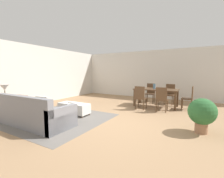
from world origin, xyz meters
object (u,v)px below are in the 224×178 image
at_px(ottoman_table, 74,108).
at_px(vase_centerpiece, 154,86).
at_px(dining_chair_near_left, 140,96).
at_px(dining_chair_head_east, 190,97).
at_px(couch, 34,115).
at_px(dining_chair_far_left, 151,92).
at_px(dining_table, 156,91).
at_px(side_table, 6,104).
at_px(potted_plant, 202,113).
at_px(book_on_ottoman, 73,102).
at_px(table_lamp, 5,88).
at_px(dining_chair_far_right, 170,93).
at_px(dining_chair_near_right, 162,98).

bearing_deg(ottoman_table, vase_centerpiece, 51.97).
xyz_separation_m(dining_chair_near_left, dining_chair_head_east, (1.70, 0.87, 0.00)).
xyz_separation_m(couch, dining_chair_far_left, (1.95, 4.84, 0.23)).
distance_m(couch, dining_chair_head_east, 5.49).
bearing_deg(dining_table, side_table, -133.45).
distance_m(couch, dining_table, 4.70).
relative_size(dining_chair_far_left, potted_plant, 1.09).
bearing_deg(potted_plant, ottoman_table, -175.96).
relative_size(dining_chair_near_left, book_on_ottoman, 3.54).
height_order(side_table, dining_chair_near_left, dining_chair_near_left).
xyz_separation_m(ottoman_table, table_lamp, (-1.65, -1.36, 0.73)).
bearing_deg(dining_chair_far_right, dining_chair_near_right, -91.28).
height_order(dining_table, potted_plant, potted_plant).
distance_m(table_lamp, dining_chair_near_right, 5.34).
bearing_deg(potted_plant, dining_table, 124.53).
height_order(dining_chair_far_right, potted_plant, dining_chair_far_right).
distance_m(dining_chair_far_left, book_on_ottoman, 3.92).
height_order(dining_chair_far_left, potted_plant, dining_chair_far_left).
bearing_deg(ottoman_table, couch, -99.33).
relative_size(dining_chair_near_right, potted_plant, 1.09).
xyz_separation_m(dining_chair_far_left, dining_chair_far_right, (0.89, -0.01, 0.00)).
xyz_separation_m(side_table, dining_table, (3.83, 4.04, 0.23)).
xyz_separation_m(ottoman_table, potted_plant, (3.84, 0.27, 0.27)).
bearing_deg(vase_centerpiece, book_on_ottoman, -129.21).
bearing_deg(dining_chair_head_east, side_table, -141.46).
height_order(dining_chair_far_left, vase_centerpiece, vase_centerpiece).
bearing_deg(dining_chair_near_right, table_lamp, -142.77).
bearing_deg(dining_chair_head_east, couch, -132.25).
height_order(table_lamp, dining_chair_near_left, table_lamp).
distance_m(dining_chair_far_right, vase_centerpiece, 1.03).
relative_size(dining_table, vase_centerpiece, 8.47).
relative_size(dining_chair_far_left, book_on_ottoman, 3.54).
bearing_deg(couch, table_lamp, -179.26).
distance_m(dining_table, potted_plant, 2.93).
bearing_deg(table_lamp, ottoman_table, 39.41).
bearing_deg(dining_chair_near_right, dining_table, 116.27).
xyz_separation_m(dining_chair_near_right, dining_chair_far_right, (0.04, 1.63, 0.00)).
relative_size(couch, vase_centerpiece, 10.77).
height_order(ottoman_table, table_lamp, table_lamp).
bearing_deg(vase_centerpiece, dining_chair_far_right, 57.33).
bearing_deg(dining_chair_near_right, dining_chair_far_right, 88.72).
bearing_deg(book_on_ottoman, dining_chair_far_right, 52.23).
height_order(dining_chair_near_left, dining_chair_near_right, same).
relative_size(couch, dining_chair_near_right, 2.46).
bearing_deg(side_table, dining_table, 46.55).
distance_m(ottoman_table, potted_plant, 3.86).
bearing_deg(dining_chair_near_left, ottoman_table, -133.72).
height_order(table_lamp, dining_table, table_lamp).
bearing_deg(dining_chair_head_east, dining_chair_far_right, 137.51).
bearing_deg(book_on_ottoman, couch, -96.27).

